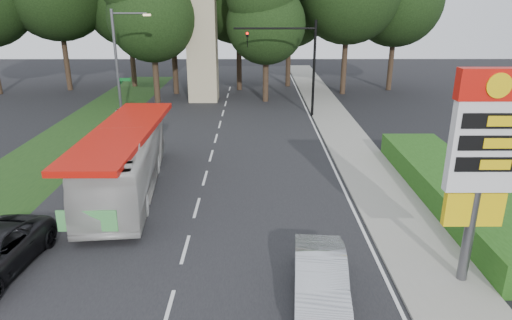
{
  "coord_description": "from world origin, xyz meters",
  "views": [
    {
      "loc": [
        2.53,
        -10.57,
        8.63
      ],
      "look_at": [
        2.59,
        7.59,
        2.2
      ],
      "focal_mm": 32.0,
      "sensor_mm": 36.0,
      "label": 1
    }
  ],
  "objects_px": {
    "traffic_signal_mast": "(297,55)",
    "sedan_silver": "(320,279)",
    "transit_bus": "(126,160)",
    "gas_station_pylon": "(484,151)",
    "monument": "(202,42)",
    "streetlight_signs": "(120,62)"
  },
  "relations": [
    {
      "from": "traffic_signal_mast",
      "to": "sedan_silver",
      "type": "height_order",
      "value": "traffic_signal_mast"
    },
    {
      "from": "transit_bus",
      "to": "sedan_silver",
      "type": "bearing_deg",
      "value": -52.51
    },
    {
      "from": "transit_bus",
      "to": "gas_station_pylon",
      "type": "bearing_deg",
      "value": -36.59
    },
    {
      "from": "gas_station_pylon",
      "to": "traffic_signal_mast",
      "type": "distance_m",
      "value": 22.29
    },
    {
      "from": "traffic_signal_mast",
      "to": "monument",
      "type": "relative_size",
      "value": 0.72
    },
    {
      "from": "traffic_signal_mast",
      "to": "streetlight_signs",
      "type": "bearing_deg",
      "value": -171.08
    },
    {
      "from": "streetlight_signs",
      "to": "gas_station_pylon",
      "type": "bearing_deg",
      "value": -51.04
    },
    {
      "from": "traffic_signal_mast",
      "to": "monument",
      "type": "distance_m",
      "value": 9.76
    },
    {
      "from": "streetlight_signs",
      "to": "transit_bus",
      "type": "bearing_deg",
      "value": -74.42
    },
    {
      "from": "gas_station_pylon",
      "to": "sedan_silver",
      "type": "relative_size",
      "value": 1.55
    },
    {
      "from": "traffic_signal_mast",
      "to": "monument",
      "type": "xyz_separation_m",
      "value": [
        -7.68,
        6.0,
        0.43
      ]
    },
    {
      "from": "traffic_signal_mast",
      "to": "sedan_silver",
      "type": "xyz_separation_m",
      "value": [
        -1.19,
        -22.92,
        -3.95
      ]
    },
    {
      "from": "monument",
      "to": "sedan_silver",
      "type": "bearing_deg",
      "value": -77.35
    },
    {
      "from": "gas_station_pylon",
      "to": "monument",
      "type": "distance_m",
      "value": 30.17
    },
    {
      "from": "sedan_silver",
      "to": "monument",
      "type": "bearing_deg",
      "value": 107.37
    },
    {
      "from": "streetlight_signs",
      "to": "sedan_silver",
      "type": "xyz_separation_m",
      "value": [
        11.48,
        -20.93,
        -3.71
      ]
    },
    {
      "from": "transit_bus",
      "to": "sedan_silver",
      "type": "distance_m",
      "value": 11.64
    },
    {
      "from": "traffic_signal_mast",
      "to": "streetlight_signs",
      "type": "distance_m",
      "value": 12.83
    },
    {
      "from": "sedan_silver",
      "to": "traffic_signal_mast",
      "type": "bearing_deg",
      "value": 91.75
    },
    {
      "from": "streetlight_signs",
      "to": "sedan_silver",
      "type": "bearing_deg",
      "value": -61.26
    },
    {
      "from": "gas_station_pylon",
      "to": "sedan_silver",
      "type": "height_order",
      "value": "gas_station_pylon"
    },
    {
      "from": "gas_station_pylon",
      "to": "transit_bus",
      "type": "xyz_separation_m",
      "value": [
        -12.7,
        7.51,
        -2.93
      ]
    }
  ]
}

